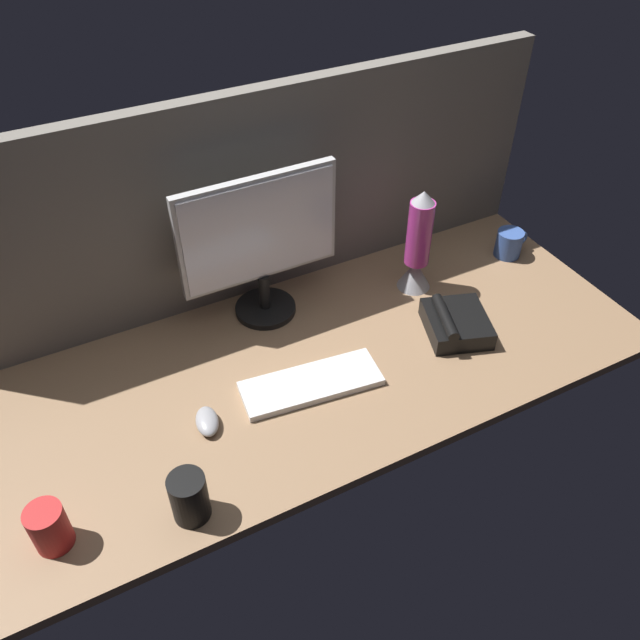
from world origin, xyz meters
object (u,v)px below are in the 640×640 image
object	(u,v)px
mouse	(207,421)
lava_lamp	(418,249)
keyboard	(311,384)
mug_black_travel	(189,497)
mug_red_plastic	(49,527)
desk_phone	(455,323)
mug_ceramic_blue	(509,243)
monitor	(260,241)

from	to	relation	value
mouse	lava_lamp	world-z (taller)	lava_lamp
keyboard	mug_black_travel	world-z (taller)	mug_black_travel
mug_black_travel	keyboard	bearing A→B (deg)	28.39
keyboard	mug_black_travel	xyz separation A→B (cm)	(-40.36, -21.81, 5.18)
keyboard	lava_lamp	bearing A→B (deg)	33.02
mug_red_plastic	desk_phone	bearing A→B (deg)	7.49
mouse	mug_black_travel	bearing A→B (deg)	-106.65
lava_lamp	keyboard	bearing A→B (deg)	-153.93
keyboard	mug_red_plastic	size ratio (longest dim) A/B	3.27
mug_ceramic_blue	mug_black_travel	bearing A→B (deg)	-160.31
mug_black_travel	desk_phone	xyz separation A→B (cm)	(86.75, 21.92, -2.99)
keyboard	desk_phone	xyz separation A→B (cm)	(46.38, 0.10, 2.19)
monitor	mug_black_travel	distance (cm)	72.55
keyboard	mug_ceramic_blue	xyz separation A→B (cm)	(84.52, 22.87, 3.50)
mug_red_plastic	lava_lamp	distance (cm)	122.60
mug_black_travel	mug_ceramic_blue	bearing A→B (deg)	19.69
mug_red_plastic	desk_phone	size ratio (longest dim) A/B	0.48
monitor	mug_ceramic_blue	distance (cm)	86.00
monitor	keyboard	bearing A→B (deg)	-92.89
monitor	mouse	bearing A→B (deg)	-131.75
lava_lamp	mug_ceramic_blue	bearing A→B (deg)	-0.70
lava_lamp	mug_black_travel	bearing A→B (deg)	-152.86
mug_ceramic_blue	desk_phone	bearing A→B (deg)	-149.17
lava_lamp	desk_phone	distance (cm)	25.70
mug_ceramic_blue	mug_red_plastic	size ratio (longest dim) A/B	1.04
keyboard	mug_black_travel	bearing A→B (deg)	-144.66
desk_phone	mug_black_travel	bearing A→B (deg)	-165.82
mouse	mug_ceramic_blue	bearing A→B (deg)	22.57
mug_ceramic_blue	mug_black_travel	xyz separation A→B (cm)	(-124.88, -44.68, 1.67)
keyboard	mug_black_travel	size ratio (longest dim) A/B	2.99
mug_ceramic_blue	mug_red_plastic	xyz separation A→B (cm)	(-152.99, -37.86, 1.15)
mouse	mug_ceramic_blue	world-z (taller)	mug_ceramic_blue
monitor	keyboard	size ratio (longest dim) A/B	1.25
mug_red_plastic	mug_black_travel	bearing A→B (deg)	-13.64
monitor	mug_ceramic_blue	world-z (taller)	monitor
monitor	desk_phone	distance (cm)	60.23
keyboard	mouse	distance (cm)	28.90
monitor	mug_red_plastic	bearing A→B (deg)	-144.95
keyboard	desk_phone	bearing A→B (deg)	7.09
keyboard	mug_ceramic_blue	world-z (taller)	mug_ceramic_blue
lava_lamp	monitor	bearing A→B (deg)	166.61
monitor	desk_phone	world-z (taller)	monitor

